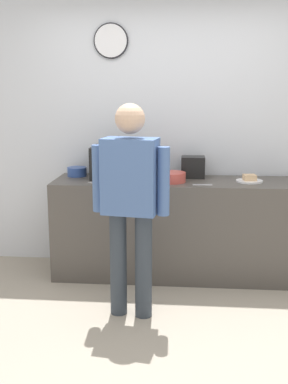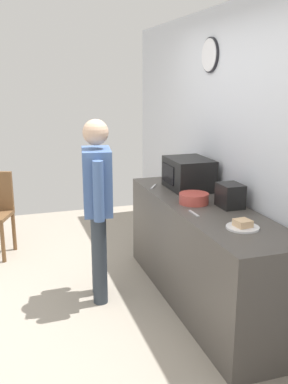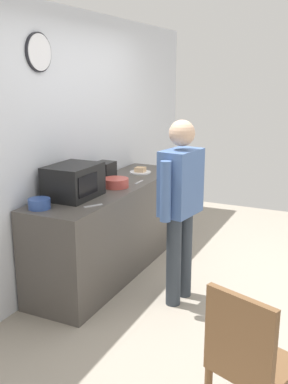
{
  "view_description": "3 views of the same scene",
  "coord_description": "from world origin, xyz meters",
  "px_view_note": "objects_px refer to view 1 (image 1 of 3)",
  "views": [
    {
      "loc": [
        0.18,
        -3.07,
        1.73
      ],
      "look_at": [
        -0.15,
        0.76,
        0.89
      ],
      "focal_mm": 44.49,
      "sensor_mm": 36.0,
      "label": 1
    },
    {
      "loc": [
        3.37,
        -0.36,
        1.95
      ],
      "look_at": [
        0.07,
        0.69,
        1.04
      ],
      "focal_mm": 40.53,
      "sensor_mm": 36.0,
      "label": 2
    },
    {
      "loc": [
        -3.69,
        -0.94,
        1.99
      ],
      "look_at": [
        0.06,
        0.83,
        0.89
      ],
      "focal_mm": 41.78,
      "sensor_mm": 36.0,
      "label": 3
    }
  ],
  "objects_px": {
    "person_standing": "(130,196)",
    "toaster": "(193,167)",
    "microwave": "(119,162)",
    "sandwich_plate": "(249,180)",
    "cereal_bowl": "(171,177)",
    "fork_utensil": "(96,183)",
    "spoon_utensil": "(202,185)",
    "salad_bowl": "(77,172)"
  },
  "relations": [
    {
      "from": "person_standing",
      "to": "toaster",
      "type": "bearing_deg",
      "value": 65.21
    },
    {
      "from": "microwave",
      "to": "sandwich_plate",
      "type": "relative_size",
      "value": 2.08
    },
    {
      "from": "cereal_bowl",
      "to": "fork_utensil",
      "type": "height_order",
      "value": "cereal_bowl"
    },
    {
      "from": "microwave",
      "to": "spoon_utensil",
      "type": "relative_size",
      "value": 2.94
    },
    {
      "from": "fork_utensil",
      "to": "salad_bowl",
      "type": "bearing_deg",
      "value": 124.48
    },
    {
      "from": "salad_bowl",
      "to": "cereal_bowl",
      "type": "bearing_deg",
      "value": -13.72
    },
    {
      "from": "person_standing",
      "to": "cereal_bowl",
      "type": "bearing_deg",
      "value": 70.39
    },
    {
      "from": "salad_bowl",
      "to": "fork_utensil",
      "type": "relative_size",
      "value": 1.09
    },
    {
      "from": "salad_bowl",
      "to": "microwave",
      "type": "bearing_deg",
      "value": -8.49
    },
    {
      "from": "microwave",
      "to": "person_standing",
      "type": "xyz_separation_m",
      "value": [
        0.21,
        -0.95,
        -0.11
      ]
    },
    {
      "from": "fork_utensil",
      "to": "person_standing",
      "type": "height_order",
      "value": "person_standing"
    },
    {
      "from": "salad_bowl",
      "to": "person_standing",
      "type": "distance_m",
      "value": 1.19
    },
    {
      "from": "cereal_bowl",
      "to": "spoon_utensil",
      "type": "distance_m",
      "value": 0.3
    },
    {
      "from": "salad_bowl",
      "to": "person_standing",
      "type": "height_order",
      "value": "person_standing"
    },
    {
      "from": "toaster",
      "to": "person_standing",
      "type": "distance_m",
      "value": 1.14
    },
    {
      "from": "cereal_bowl",
      "to": "toaster",
      "type": "height_order",
      "value": "toaster"
    },
    {
      "from": "salad_bowl",
      "to": "sandwich_plate",
      "type": "bearing_deg",
      "value": -5.43
    },
    {
      "from": "fork_utensil",
      "to": "spoon_utensil",
      "type": "height_order",
      "value": "same"
    },
    {
      "from": "cereal_bowl",
      "to": "toaster",
      "type": "bearing_deg",
      "value": 51.12
    },
    {
      "from": "sandwich_plate",
      "to": "fork_utensil",
      "type": "bearing_deg",
      "value": -171.14
    },
    {
      "from": "salad_bowl",
      "to": "fork_utensil",
      "type": "distance_m",
      "value": 0.45
    },
    {
      "from": "microwave",
      "to": "sandwich_plate",
      "type": "bearing_deg",
      "value": -4.36
    },
    {
      "from": "salad_bowl",
      "to": "toaster",
      "type": "distance_m",
      "value": 1.11
    },
    {
      "from": "toaster",
      "to": "salad_bowl",
      "type": "bearing_deg",
      "value": -179.05
    },
    {
      "from": "person_standing",
      "to": "fork_utensil",
      "type": "bearing_deg",
      "value": 120.55
    },
    {
      "from": "spoon_utensil",
      "to": "microwave",
      "type": "bearing_deg",
      "value": 159.85
    },
    {
      "from": "microwave",
      "to": "cereal_bowl",
      "type": "distance_m",
      "value": 0.53
    },
    {
      "from": "salad_bowl",
      "to": "cereal_bowl",
      "type": "xyz_separation_m",
      "value": [
        0.91,
        -0.22,
        0.0
      ]
    },
    {
      "from": "microwave",
      "to": "cereal_bowl",
      "type": "bearing_deg",
      "value": -17.98
    },
    {
      "from": "spoon_utensil",
      "to": "salad_bowl",
      "type": "bearing_deg",
      "value": 163.81
    },
    {
      "from": "microwave",
      "to": "cereal_bowl",
      "type": "xyz_separation_m",
      "value": [
        0.5,
        -0.16,
        -0.11
      ]
    },
    {
      "from": "cereal_bowl",
      "to": "salad_bowl",
      "type": "bearing_deg",
      "value": 166.28
    },
    {
      "from": "spoon_utensil",
      "to": "fork_utensil",
      "type": "bearing_deg",
      "value": -178.7
    },
    {
      "from": "sandwich_plate",
      "to": "fork_utensil",
      "type": "relative_size",
      "value": 1.41
    },
    {
      "from": "sandwich_plate",
      "to": "toaster",
      "type": "relative_size",
      "value": 1.09
    },
    {
      "from": "microwave",
      "to": "fork_utensil",
      "type": "distance_m",
      "value": 0.38
    },
    {
      "from": "toaster",
      "to": "person_standing",
      "type": "height_order",
      "value": "person_standing"
    },
    {
      "from": "microwave",
      "to": "cereal_bowl",
      "type": "height_order",
      "value": "microwave"
    },
    {
      "from": "cereal_bowl",
      "to": "spoon_utensil",
      "type": "height_order",
      "value": "cereal_bowl"
    },
    {
      "from": "sandwich_plate",
      "to": "spoon_utensil",
      "type": "height_order",
      "value": "sandwich_plate"
    },
    {
      "from": "microwave",
      "to": "salad_bowl",
      "type": "bearing_deg",
      "value": 171.51
    },
    {
      "from": "sandwich_plate",
      "to": "person_standing",
      "type": "distance_m",
      "value": 1.31
    }
  ]
}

